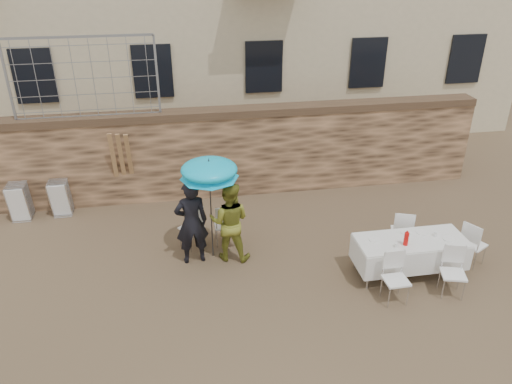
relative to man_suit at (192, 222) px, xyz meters
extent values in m
plane|color=brown|center=(0.91, -2.08, -0.90)|extent=(80.00, 80.00, 0.00)
cube|color=brown|center=(0.91, 2.92, 0.20)|extent=(13.00, 0.50, 2.20)
imported|color=black|center=(0.00, 0.00, 0.00)|extent=(0.71, 0.51, 1.80)
imported|color=#A8AB34|center=(0.75, 0.00, -0.05)|extent=(0.97, 0.85, 1.69)
cylinder|color=#3F3F44|center=(0.40, 0.10, 0.00)|extent=(0.03, 0.03, 1.80)
cone|color=#09B5E0|center=(0.40, 0.10, 1.01)|extent=(1.14, 1.14, 0.22)
cube|color=white|center=(4.10, -1.12, -0.15)|extent=(2.10, 0.85, 0.05)
cylinder|color=silver|center=(3.15, -1.47, -0.53)|extent=(0.04, 0.04, 0.74)
cylinder|color=silver|center=(5.05, -1.47, -0.53)|extent=(0.04, 0.04, 0.74)
cylinder|color=silver|center=(3.15, -0.78, -0.53)|extent=(0.04, 0.04, 0.74)
cylinder|color=silver|center=(5.05, -0.78, -0.53)|extent=(0.04, 0.04, 0.74)
cylinder|color=red|center=(3.90, -1.27, 0.01)|extent=(0.09, 0.09, 0.26)
camera|label=1|loc=(-0.15, -8.53, 5.01)|focal=35.00mm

